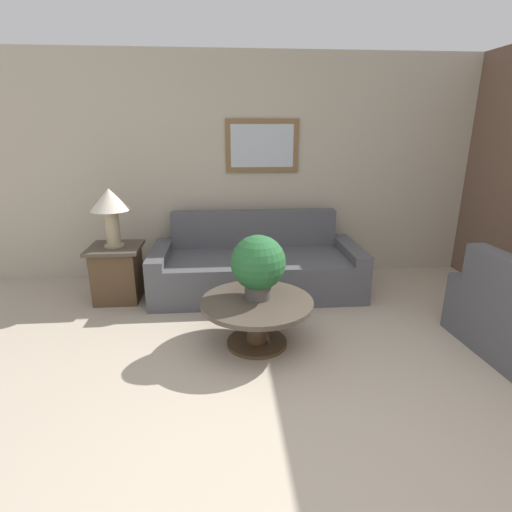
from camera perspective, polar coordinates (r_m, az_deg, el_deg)
The scene contains 7 objects.
ground_plane at distance 2.45m, azimuth 12.34°, elevation -28.82°, with size 20.00×20.00×0.00m, color tan.
wall_back at distance 4.90m, azimuth 2.28°, elevation 12.35°, with size 6.85×0.09×2.60m.
couch_main at distance 4.49m, azimuth 0.06°, elevation -1.68°, with size 2.28×0.97×0.85m.
coffee_table at distance 3.37m, azimuth 0.13°, elevation -8.06°, with size 0.94×0.94×0.41m.
side_table at distance 4.50m, azimuth -19.17°, elevation -2.22°, with size 0.53×0.53×0.59m.
table_lamp at distance 4.32m, azimuth -20.14°, elevation 6.83°, with size 0.40×0.40×0.60m.
potted_plant_on_table at distance 3.28m, azimuth 0.31°, elevation -1.22°, with size 0.46×0.46×0.54m.
Camera 1 is at (-0.59, -1.59, 1.77)m, focal length 28.00 mm.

